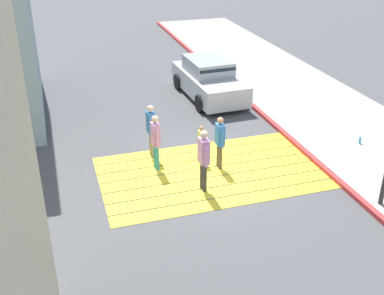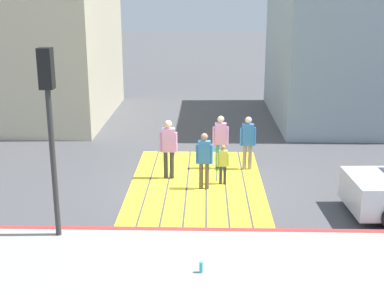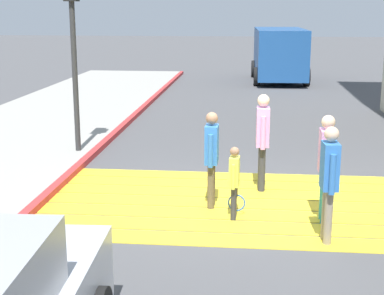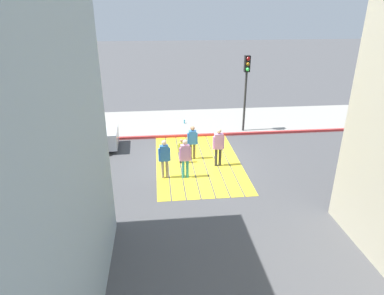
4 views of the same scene
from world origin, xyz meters
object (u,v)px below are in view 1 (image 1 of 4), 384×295
at_px(car_parked_near_curb, 209,80).
at_px(pedestrian_child_with_racket, 201,142).
at_px(water_bottle, 360,140).
at_px(pedestrian_adult_lead, 220,139).
at_px(pedestrian_teen_behind, 204,156).
at_px(pedestrian_adult_side, 156,138).
at_px(pedestrian_adult_trailing, 151,127).

height_order(car_parked_near_curb, pedestrian_child_with_racket, car_parked_near_curb).
relative_size(water_bottle, pedestrian_adult_lead, 0.14).
height_order(water_bottle, pedestrian_teen_behind, pedestrian_teen_behind).
bearing_deg(pedestrian_adult_lead, car_parked_near_curb, -105.98).
relative_size(pedestrian_adult_side, pedestrian_child_with_racket, 1.44).
distance_m(car_parked_near_curb, pedestrian_child_with_racket, 5.60).
distance_m(pedestrian_adult_lead, pedestrian_adult_trailing, 2.19).
xyz_separation_m(car_parked_near_curb, pedestrian_child_with_racket, (2.04, 5.21, -0.08)).
xyz_separation_m(water_bottle, pedestrian_adult_lead, (4.82, -0.04, 0.71)).
relative_size(water_bottle, pedestrian_child_with_racket, 0.19).
bearing_deg(pedestrian_adult_side, pedestrian_adult_trailing, -94.01).
bearing_deg(pedestrian_adult_side, pedestrian_teen_behind, 121.61).
height_order(pedestrian_adult_lead, pedestrian_adult_side, pedestrian_adult_side).
xyz_separation_m(pedestrian_adult_lead, pedestrian_adult_side, (1.79, -0.49, 0.04)).
relative_size(water_bottle, pedestrian_adult_trailing, 0.13).
bearing_deg(pedestrian_adult_trailing, pedestrian_child_with_racket, 148.91).
height_order(water_bottle, pedestrian_adult_trailing, pedestrian_adult_trailing).
bearing_deg(car_parked_near_curb, pedestrian_adult_lead, 74.02).
bearing_deg(pedestrian_adult_side, water_bottle, 175.41).
bearing_deg(pedestrian_adult_lead, pedestrian_adult_side, -15.38).
bearing_deg(water_bottle, pedestrian_adult_lead, -0.44).
bearing_deg(pedestrian_child_with_racket, pedestrian_teen_behind, 73.89).
relative_size(water_bottle, pedestrian_adult_side, 0.13).
bearing_deg(car_parked_near_curb, water_bottle, 118.85).
xyz_separation_m(pedestrian_adult_lead, pedestrian_teen_behind, (0.85, 1.05, 0.09)).
bearing_deg(pedestrian_teen_behind, pedestrian_child_with_racket, -106.11).
bearing_deg(water_bottle, pedestrian_adult_trailing, -11.78).
relative_size(pedestrian_adult_trailing, pedestrian_child_with_racket, 1.43).
bearing_deg(pedestrian_adult_trailing, pedestrian_teen_behind, 110.50).
height_order(car_parked_near_curb, pedestrian_teen_behind, pedestrian_teen_behind).
distance_m(water_bottle, pedestrian_adult_side, 6.68).
height_order(car_parked_near_curb, pedestrian_adult_lead, pedestrian_adult_lead).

